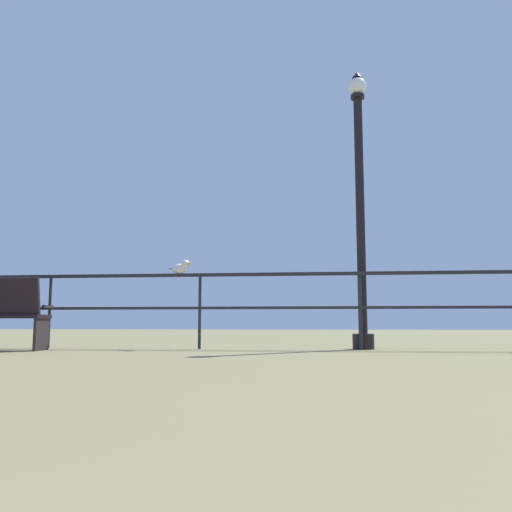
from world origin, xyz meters
name	(u,v)px	position (x,y,z in m)	size (l,w,h in m)	color
pier_railing	(360,292)	(0.00, 9.71, 0.82)	(18.57, 0.05, 1.10)	black
lamppost_center	(360,207)	(0.05, 9.91, 2.08)	(0.31, 0.31, 4.19)	black
seagull_on_rail	(181,268)	(-2.61, 9.70, 1.19)	(0.39, 0.26, 0.20)	white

